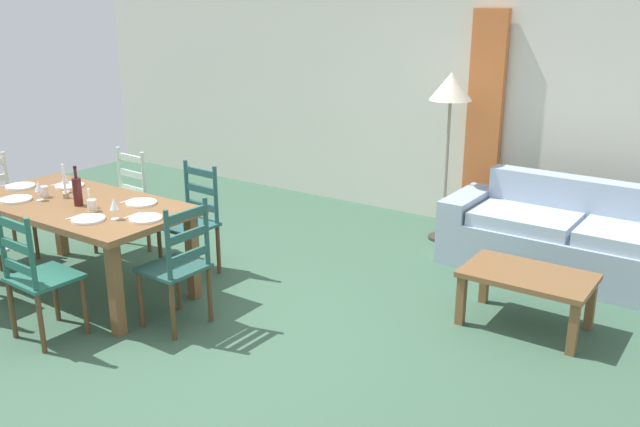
{
  "coord_description": "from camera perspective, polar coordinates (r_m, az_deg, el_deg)",
  "views": [
    {
      "loc": [
        3.15,
        -3.32,
        2.31
      ],
      "look_at": [
        0.39,
        0.71,
        0.75
      ],
      "focal_mm": 38.24,
      "sensor_mm": 36.0,
      "label": 1
    }
  ],
  "objects": [
    {
      "name": "standing_lamp",
      "position": [
        6.57,
        10.87,
        9.57
      ],
      "size": [
        0.4,
        0.4,
        1.64
      ],
      "color": "#332D28",
      "rests_on": "ground_plane"
    },
    {
      "name": "candle_tall",
      "position": [
        5.86,
        -20.56,
        1.99
      ],
      "size": [
        0.05,
        0.05,
        0.28
      ],
      "color": "#998C66",
      "rests_on": "dining_table"
    },
    {
      "name": "wine_glass_near_right",
      "position": [
        5.17,
        -16.86,
        0.69
      ],
      "size": [
        0.06,
        0.06,
        0.16
      ],
      "color": "white",
      "rests_on": "dining_table"
    },
    {
      "name": "dinner_plate_near_left",
      "position": [
        5.96,
        -24.09,
        1.09
      ],
      "size": [
        0.24,
        0.24,
        0.02
      ],
      "primitive_type": "cylinder",
      "color": "white",
      "rests_on": "dining_table"
    },
    {
      "name": "dinner_plate_far_left",
      "position": [
        6.22,
        -20.23,
        2.2
      ],
      "size": [
        0.24,
        0.24,
        0.02
      ],
      "primitive_type": "cylinder",
      "color": "white",
      "rests_on": "dining_table"
    },
    {
      "name": "wine_glass_near_left",
      "position": [
        5.86,
        -22.5,
        2.06
      ],
      "size": [
        0.06,
        0.06,
        0.16
      ],
      "color": "white",
      "rests_on": "dining_table"
    },
    {
      "name": "fork_head_east",
      "position": [
        5.25,
        -15.47,
        -0.17
      ],
      "size": [
        0.03,
        0.17,
        0.01
      ],
      "primitive_type": "cube",
      "rotation": [
        0.0,
        0.0,
        0.07
      ],
      "color": "silver",
      "rests_on": "dining_table"
    },
    {
      "name": "dinner_plate_far_right",
      "position": [
        5.53,
        -14.74,
        0.87
      ],
      "size": [
        0.24,
        0.24,
        0.02
      ],
      "primitive_type": "cylinder",
      "color": "white",
      "rests_on": "dining_table"
    },
    {
      "name": "ground_plane",
      "position": [
        5.13,
        -8.22,
        -9.35
      ],
      "size": [
        9.6,
        9.6,
        0.02
      ],
      "primitive_type": "cube",
      "color": "#375943"
    },
    {
      "name": "dining_chair_far_right",
      "position": [
        5.93,
        -10.64,
        -0.58
      ],
      "size": [
        0.44,
        0.42,
        0.96
      ],
      "color": "#245351",
      "rests_on": "ground_plane"
    },
    {
      "name": "fork_far_left",
      "position": [
        6.34,
        -21.02,
        2.34
      ],
      "size": [
        0.02,
        0.17,
        0.01
      ],
      "primitive_type": "cube",
      "rotation": [
        0.0,
        0.0,
        0.02
      ],
      "color": "silver",
      "rests_on": "dining_table"
    },
    {
      "name": "dinner_plate_near_right",
      "position": [
        5.24,
        -18.82,
        -0.46
      ],
      "size": [
        0.24,
        0.24,
        0.02
      ],
      "primitive_type": "cylinder",
      "color": "white",
      "rests_on": "dining_table"
    },
    {
      "name": "dinner_plate_head_west",
      "position": [
        6.36,
        -23.79,
        2.1
      ],
      "size": [
        0.24,
        0.24,
        0.02
      ],
      "primitive_type": "cylinder",
      "color": "white",
      "rests_on": "dining_table"
    },
    {
      "name": "wine_bottle",
      "position": [
        5.61,
        -19.65,
        1.79
      ],
      "size": [
        0.07,
        0.07,
        0.32
      ],
      "color": "#471919",
      "rests_on": "dining_table"
    },
    {
      "name": "fork_near_right",
      "position": [
        5.35,
        -19.79,
        -0.24
      ],
      "size": [
        0.02,
        0.17,
        0.01
      ],
      "primitive_type": "cube",
      "rotation": [
        0.0,
        0.0,
        0.05
      ],
      "color": "silver",
      "rests_on": "dining_table"
    },
    {
      "name": "dining_chair_head_east",
      "position": [
        4.97,
        -11.78,
        -4.27
      ],
      "size": [
        0.41,
        0.43,
        0.96
      ],
      "color": "#255049",
      "rests_on": "ground_plane"
    },
    {
      "name": "dinner_plate_head_east",
      "position": [
        5.14,
        -14.38,
        -0.4
      ],
      "size": [
        0.24,
        0.24,
        0.02
      ],
      "primitive_type": "cylinder",
      "color": "white",
      "rests_on": "dining_table"
    },
    {
      "name": "curtain_panel_left",
      "position": [
        7.03,
        13.57,
        7.35
      ],
      "size": [
        0.35,
        0.08,
        2.2
      ],
      "primitive_type": "cube",
      "color": "#CB6934",
      "rests_on": "ground_plane"
    },
    {
      "name": "candle_short",
      "position": [
        5.54,
        -18.71,
        0.87
      ],
      "size": [
        0.05,
        0.05,
        0.15
      ],
      "color": "#998C66",
      "rests_on": "dining_table"
    },
    {
      "name": "dining_chair_near_right",
      "position": [
        5.08,
        -22.61,
        -4.84
      ],
      "size": [
        0.44,
        0.42,
        0.96
      ],
      "color": "#215C4B",
      "rests_on": "ground_plane"
    },
    {
      "name": "dining_table",
      "position": [
        5.75,
        -19.49,
        0.07
      ],
      "size": [
        1.9,
        0.96,
        0.75
      ],
      "color": "brown",
      "rests_on": "ground_plane"
    },
    {
      "name": "coffee_cup_secondary",
      "position": [
        5.96,
        -22.12,
        1.7
      ],
      "size": [
        0.07,
        0.07,
        0.09
      ],
      "primitive_type": "cylinder",
      "color": "beige",
      "rests_on": "dining_table"
    },
    {
      "name": "coffee_table",
      "position": [
        5.13,
        16.97,
        -5.45
      ],
      "size": [
        0.9,
        0.56,
        0.42
      ],
      "color": "brown",
      "rests_on": "ground_plane"
    },
    {
      "name": "fork_far_right",
      "position": [
        5.64,
        -15.74,
        1.05
      ],
      "size": [
        0.02,
        0.17,
        0.01
      ],
      "primitive_type": "cube",
      "rotation": [
        0.0,
        0.0,
        0.04
      ],
      "color": "silver",
      "rests_on": "dining_table"
    },
    {
      "name": "fork_near_left",
      "position": [
        6.09,
        -24.83,
        1.25
      ],
      "size": [
        0.02,
        0.17,
        0.01
      ],
      "primitive_type": "cube",
      "rotation": [
        0.0,
        0.0,
        0.02
      ],
      "color": "silver",
      "rests_on": "dining_table"
    },
    {
      "name": "wall_far",
      "position": [
        7.39,
        9.02,
        10.07
      ],
      "size": [
        9.6,
        0.16,
        2.7
      ],
      "primitive_type": "cube",
      "color": "silver",
      "rests_on": "ground_plane"
    },
    {
      "name": "dining_chair_far_left",
      "position": [
        6.59,
        -16.13,
        0.89
      ],
      "size": [
        0.45,
        0.43,
        0.96
      ],
      "color": "silver",
      "rests_on": "ground_plane"
    },
    {
      "name": "fork_head_west",
      "position": [
        6.48,
        -24.5,
        2.23
      ],
      "size": [
        0.03,
        0.17,
        0.01
      ],
      "primitive_type": "cube",
      "rotation": [
        0.0,
        0.0,
        -0.07
      ],
      "color": "silver",
      "rests_on": "dining_table"
    },
    {
      "name": "wine_glass_far_left",
      "position": [
        6.03,
        -20.56,
        2.7
      ],
      "size": [
        0.06,
        0.06,
        0.16
      ],
      "color": "white",
      "rests_on": "dining_table"
    },
    {
      "name": "coffee_cup_primary",
      "position": [
        5.44,
        -18.53,
        0.65
      ],
      "size": [
        0.07,
        0.07,
        0.09
      ],
      "primitive_type": "cylinder",
      "color": "beige",
      "rests_on": "dining_table"
    },
    {
      "name": "couch",
      "position": [
        6.25,
        20.95,
        -2.32
      ],
      "size": [
        2.29,
        0.83,
        0.8
      ],
      "color": "#95A6B9",
      "rests_on": "ground_plane"
    }
  ]
}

